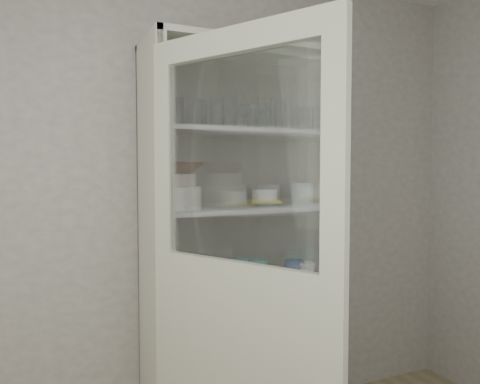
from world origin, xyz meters
name	(u,v)px	position (x,y,z in m)	size (l,w,h in m)	color
wall_back	(191,197)	(0.00, 1.50, 1.30)	(3.60, 0.02, 2.60)	#979590
pantry_cabinet	(235,264)	(0.20, 1.34, 0.94)	(1.00, 0.45, 2.10)	beige
cupboard_door	(238,319)	(-0.09, 0.65, 0.87)	(0.46, 0.81, 2.00)	beige
tumbler_0	(173,111)	(-0.21, 1.12, 1.72)	(0.06, 0.06, 0.13)	silver
tumbler_1	(197,114)	(-0.08, 1.16, 1.72)	(0.06, 0.06, 0.12)	silver
tumbler_2	(253,116)	(0.22, 1.16, 1.73)	(0.06, 0.06, 0.13)	silver
tumbler_3	(229,112)	(0.08, 1.14, 1.74)	(0.08, 0.08, 0.15)	silver
tumbler_4	(264,114)	(0.27, 1.12, 1.74)	(0.08, 0.08, 0.15)	silver
tumbler_5	(281,116)	(0.36, 1.12, 1.73)	(0.07, 0.07, 0.13)	silver
tumbler_6	(317,119)	(0.59, 1.13, 1.72)	(0.06, 0.06, 0.12)	silver
tumbler_7	(177,113)	(-0.15, 1.24, 1.73)	(0.07, 0.07, 0.15)	silver
tumbler_8	(200,115)	(-0.02, 1.29, 1.73)	(0.07, 0.07, 0.14)	silver
tumbler_9	(199,114)	(-0.03, 1.27, 1.74)	(0.07, 0.07, 0.15)	silver
tumbler_10	(217,114)	(0.06, 1.25, 1.74)	(0.08, 0.08, 0.15)	silver
tumbler_11	(260,118)	(0.33, 1.28, 1.73)	(0.07, 0.07, 0.14)	silver
goblet_0	(174,112)	(-0.13, 1.37, 1.75)	(0.08, 0.08, 0.18)	silver
goblet_1	(244,117)	(0.26, 1.37, 1.75)	(0.08, 0.08, 0.17)	silver
goblet_2	(267,119)	(0.42, 1.38, 1.74)	(0.07, 0.07, 0.16)	silver
goblet_3	(299,121)	(0.61, 1.36, 1.74)	(0.07, 0.07, 0.15)	silver
plate_stack_front	(176,198)	(-0.17, 1.21, 1.32)	(0.25, 0.25, 0.11)	white
plate_stack_back	(165,198)	(-0.18, 1.38, 1.31)	(0.22, 0.22, 0.10)	white
cream_bowl	(176,180)	(-0.17, 1.21, 1.40)	(0.20, 0.20, 0.06)	beige
terracotta_bowl	(176,168)	(-0.17, 1.21, 1.46)	(0.24, 0.24, 0.06)	#421D10
glass_platter	(265,204)	(0.34, 1.26, 1.27)	(0.30, 0.30, 0.02)	silver
yellow_trivet	(265,201)	(0.34, 1.26, 1.28)	(0.16, 0.16, 0.01)	yellow
white_ramekin	(265,195)	(0.34, 1.26, 1.32)	(0.14, 0.14, 0.06)	white
grey_bowl_stack	(302,193)	(0.58, 1.27, 1.32)	(0.13, 0.13, 0.12)	#AEC5C2
mug_blue	(294,268)	(0.51, 1.24, 0.91)	(0.12, 0.12, 0.09)	navy
mug_teal	(258,268)	(0.31, 1.29, 0.91)	(0.11, 0.11, 0.10)	teal
mug_white	(308,270)	(0.56, 1.17, 0.90)	(0.09, 0.09, 0.09)	white
teal_jar	(241,270)	(0.21, 1.29, 0.91)	(0.09, 0.09, 0.11)	teal
measuring_cups	(207,284)	(-0.02, 1.20, 0.88)	(0.10, 0.10, 0.04)	silver
white_canister	(163,273)	(-0.21, 1.32, 0.93)	(0.12, 0.12, 0.14)	white
cream_dish	(219,354)	(0.06, 1.23, 0.50)	(0.24, 0.24, 0.08)	beige
tin_box	(280,341)	(0.44, 1.27, 0.49)	(0.20, 0.14, 0.06)	gray
tumbler_12	(303,119)	(0.55, 1.21, 1.73)	(0.07, 0.07, 0.14)	silver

